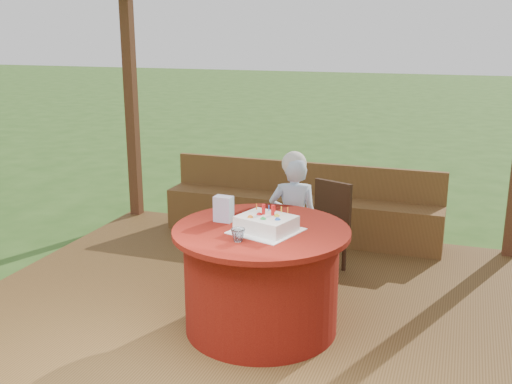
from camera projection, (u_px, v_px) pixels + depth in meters
ground at (246, 314)px, 5.04m from camera, size 60.00×60.00×0.00m
deck at (246, 307)px, 5.03m from camera, size 4.50×4.00×0.12m
pergola at (245, 16)px, 4.41m from camera, size 4.50×4.00×2.72m
bench at (301, 213)px, 6.51m from camera, size 3.00×0.42×0.80m
table at (261, 278)px, 4.46m from camera, size 1.30×1.30×0.79m
chair at (326, 224)px, 5.56m from camera, size 0.50×0.50×0.84m
elderly_woman at (293, 219)px, 5.18m from camera, size 0.48×0.39×1.21m
birthday_cake at (266, 224)px, 4.28m from camera, size 0.54×0.54×0.19m
gift_bag at (224, 209)px, 4.50m from camera, size 0.14×0.10×0.19m
drinking_glass at (238, 235)px, 4.08m from camera, size 0.12×0.12×0.09m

